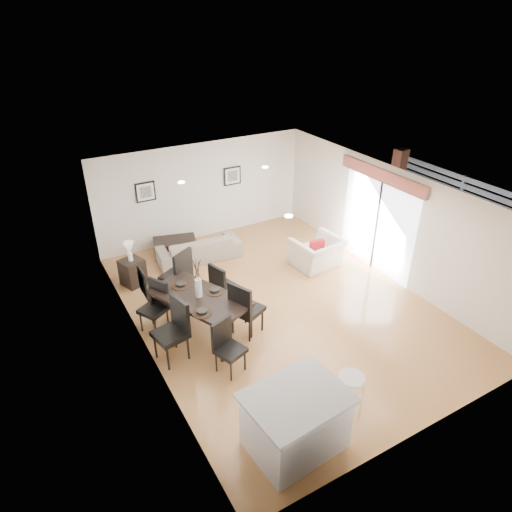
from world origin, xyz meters
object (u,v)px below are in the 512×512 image
dining_chair_efar (222,285)px  coffee_table (175,247)px  armchair (317,253)px  dining_chair_head (226,343)px  side_table (133,272)px  dining_chair_wfar (156,303)px  kitchen_island (296,421)px  dining_chair_wnear (175,326)px  bar_stool (351,383)px  dining_chair_enear (244,307)px  dining_chair_foot (179,273)px  dining_table (199,300)px  sofa (198,248)px

dining_chair_efar → coffee_table: dining_chair_efar is taller
armchair → dining_chair_head: dining_chair_head is taller
side_table → dining_chair_head: bearing=-79.8°
dining_chair_wfar → kitchen_island: (0.85, -3.81, -0.09)m
kitchen_island → dining_chair_wfar: bearing=97.6°
side_table → kitchen_island: bearing=-81.9°
dining_chair_wnear → bar_stool: 3.32m
dining_chair_wfar → dining_chair_enear: bearing=23.4°
dining_chair_enear → dining_chair_foot: (-0.66, 1.80, 0.02)m
dining_table → dining_chair_foot: size_ratio=1.79×
armchair → bar_stool: (-2.49, -4.23, 0.40)m
sofa → dining_chair_foot: dining_chair_foot is taller
dining_chair_enear → dining_chair_head: dining_chair_enear is taller
side_table → kitchen_island: kitchen_island is taller
kitchen_island → armchair: bearing=45.5°
dining_chair_efar → side_table: size_ratio=1.70×
dining_chair_wnear → coffee_table: size_ratio=1.15×
dining_chair_enear → dining_chair_foot: dining_chair_foot is taller
dining_table → dining_chair_wfar: 0.92m
dining_table → dining_chair_enear: dining_chair_enear is taller
dining_chair_head → dining_chair_foot: 2.52m
sofa → coffee_table: sofa is taller
dining_chair_enear → dining_chair_efar: bearing=-24.4°
dining_chair_wfar → side_table: (0.04, 1.87, -0.28)m
kitchen_island → coffee_table: bearing=80.0°
dining_chair_enear → side_table: bearing=1.2°
side_table → bar_stool: (1.82, -5.68, 0.46)m
dining_table → dining_chair_head: 1.27m
dining_chair_wnear → dining_chair_wfar: 1.04m
bar_stool → dining_chair_foot: bearing=103.4°
dining_chair_wfar → coffee_table: bearing=123.6°
dining_table → dining_chair_foot: bearing=64.1°
dining_chair_foot → dining_chair_wnear: bearing=37.2°
dining_chair_enear → coffee_table: bearing=-24.0°
dining_chair_enear → kitchen_island: dining_chair_enear is taller
dining_chair_wnear → dining_chair_efar: dining_chair_wnear is taller
coffee_table → kitchen_island: (-0.58, -6.58, 0.30)m
dining_table → dining_chair_wfar: size_ratio=2.09×
dining_chair_head → dining_chair_wnear: bearing=110.9°
sofa → kitchen_island: size_ratio=1.39×
bar_stool → dining_chair_enear: bearing=98.7°
sofa → dining_chair_foot: 1.94m
side_table → kitchen_island: (0.81, -5.68, 0.19)m
dining_chair_wfar → dining_chair_efar: dining_chair_efar is taller
dining_chair_enear → coffee_table: size_ratio=1.12×
dining_chair_wnear → dining_chair_foot: dining_chair_foot is taller
armchair → dining_chair_wnear: 4.57m
dining_chair_efar → dining_chair_wfar: bearing=70.7°
dining_chair_foot → kitchen_island: size_ratio=0.82×
armchair → dining_table: size_ratio=0.52×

